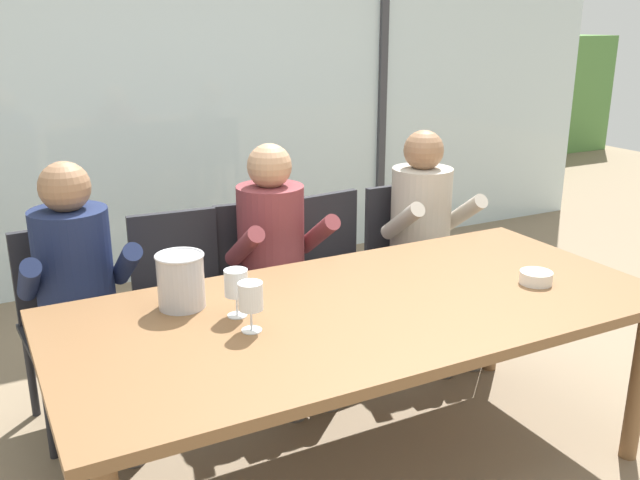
{
  "coord_description": "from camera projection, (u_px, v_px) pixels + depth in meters",
  "views": [
    {
      "loc": [
        -1.24,
        -2.02,
        1.73
      ],
      "look_at": [
        0.0,
        0.35,
        0.88
      ],
      "focal_mm": 38.85,
      "sensor_mm": 36.0,
      "label": 1
    }
  ],
  "objects": [
    {
      "name": "ground",
      "position": [
        263.0,
        366.0,
        3.63
      ],
      "size": [
        14.0,
        14.0,
        0.0
      ],
      "primitive_type": "plane",
      "color": "#847056"
    },
    {
      "name": "window_glass_panel",
      "position": [
        164.0,
        88.0,
        4.55
      ],
      "size": [
        7.47,
        0.03,
        2.6
      ],
      "primitive_type": "cube",
      "color": "silver",
      "rests_on": "ground"
    },
    {
      "name": "window_mullion_right",
      "position": [
        382.0,
        79.0,
        5.27
      ],
      "size": [
        0.06,
        0.06,
        2.6
      ],
      "primitive_type": "cube",
      "color": "#38383D",
      "rests_on": "ground"
    },
    {
      "name": "hillside_vineyard",
      "position": [
        85.0,
        113.0,
        7.46
      ],
      "size": [
        13.47,
        2.4,
        1.53
      ],
      "primitive_type": "cube",
      "color": "#568942",
      "rests_on": "ground"
    },
    {
      "name": "dining_table",
      "position": [
        363.0,
        320.0,
        2.58
      ],
      "size": [
        2.27,
        1.06,
        0.73
      ],
      "color": "brown",
      "rests_on": "ground"
    },
    {
      "name": "chair_near_curtain",
      "position": [
        72.0,
        312.0,
        3.04
      ],
      "size": [
        0.47,
        0.47,
        0.87
      ],
      "rotation": [
        0.0,
        0.0,
        0.08
      ],
      "color": "#232328",
      "rests_on": "ground"
    },
    {
      "name": "chair_left_of_center",
      "position": [
        181.0,
        292.0,
        3.26
      ],
      "size": [
        0.47,
        0.47,
        0.87
      ],
      "rotation": [
        0.0,
        0.0,
        -0.07
      ],
      "color": "#232328",
      "rests_on": "ground"
    },
    {
      "name": "chair_center",
      "position": [
        263.0,
        278.0,
        3.43
      ],
      "size": [
        0.49,
        0.49,
        0.87
      ],
      "rotation": [
        0.0,
        0.0,
        -0.12
      ],
      "color": "#232328",
      "rests_on": "ground"
    },
    {
      "name": "chair_right_of_center",
      "position": [
        334.0,
        267.0,
        3.59
      ],
      "size": [
        0.49,
        0.49,
        0.87
      ],
      "rotation": [
        0.0,
        0.0,
        0.11
      ],
      "color": "#232328",
      "rests_on": "ground"
    },
    {
      "name": "chair_near_window_right",
      "position": [
        408.0,
        253.0,
        3.8
      ],
      "size": [
        0.44,
        0.44,
        0.87
      ],
      "rotation": [
        0.0,
        0.0,
        0.0
      ],
      "color": "#232328",
      "rests_on": "ground"
    },
    {
      "name": "person_navy_polo",
      "position": [
        79.0,
        287.0,
        2.86
      ],
      "size": [
        0.47,
        0.62,
        1.19
      ],
      "rotation": [
        0.0,
        0.0,
        0.03
      ],
      "color": "#192347",
      "rests_on": "ground"
    },
    {
      "name": "person_maroon_top",
      "position": [
        278.0,
        254.0,
        3.26
      ],
      "size": [
        0.47,
        0.62,
        1.19
      ],
      "rotation": [
        0.0,
        0.0,
        0.03
      ],
      "color": "brown",
      "rests_on": "ground"
    },
    {
      "name": "person_beige_jumper",
      "position": [
        428.0,
        229.0,
        3.64
      ],
      "size": [
        0.47,
        0.62,
        1.19
      ],
      "rotation": [
        0.0,
        0.0,
        -0.04
      ],
      "color": "#B7AD9E",
      "rests_on": "ground"
    },
    {
      "name": "ice_bucket_primary",
      "position": [
        181.0,
        280.0,
        2.5
      ],
      "size": [
        0.18,
        0.18,
        0.2
      ],
      "color": "#B7B7BC",
      "rests_on": "dining_table"
    },
    {
      "name": "tasting_bowl",
      "position": [
        536.0,
        278.0,
        2.75
      ],
      "size": [
        0.13,
        0.13,
        0.05
      ],
      "primitive_type": "cylinder",
      "color": "silver",
      "rests_on": "dining_table"
    },
    {
      "name": "wine_glass_by_left_taster",
      "position": [
        236.0,
        285.0,
        2.42
      ],
      "size": [
        0.08,
        0.08,
        0.17
      ],
      "color": "silver",
      "rests_on": "dining_table"
    },
    {
      "name": "wine_glass_near_bucket",
      "position": [
        251.0,
        298.0,
        2.31
      ],
      "size": [
        0.08,
        0.08,
        0.17
      ],
      "color": "silver",
      "rests_on": "dining_table"
    }
  ]
}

